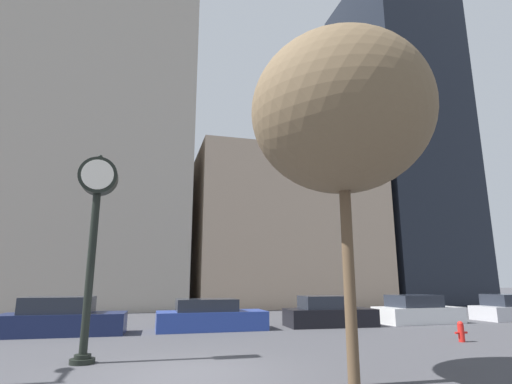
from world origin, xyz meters
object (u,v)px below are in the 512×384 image
fire_hydrant_far (461,331)px  street_clock (95,212)px  car_navy (62,319)px  car_white (417,311)px  car_black (329,313)px  bare_tree (341,114)px  car_silver (511,309)px  car_blue (210,317)px

fire_hydrant_far → street_clock: bearing=-177.5°
car_navy → car_white: (15.85, 0.25, -0.03)m
car_black → car_white: 4.78m
street_clock → car_black: street_clock is taller
fire_hydrant_far → bare_tree: bare_tree is taller
bare_tree → car_black: bearing=67.3°
fire_hydrant_far → car_silver: bearing=34.4°
car_silver → street_clock: bearing=-164.1°
street_clock → fire_hydrant_far: bearing=2.5°
car_black → fire_hydrant_far: size_ratio=6.08×
car_navy → bare_tree: size_ratio=0.61×
street_clock → car_silver: bearing=17.1°
car_black → fire_hydrant_far: car_black is taller
street_clock → car_navy: (-1.58, 5.89, -3.22)m
street_clock → fire_hydrant_far: size_ratio=8.10×
car_black → fire_hydrant_far: 5.90m
fire_hydrant_far → car_black: bearing=112.8°
car_white → car_silver: 5.82m
car_navy → car_black: 11.08m
street_clock → car_white: size_ratio=1.31×
car_blue → street_clock: bearing=-124.2°
street_clock → bare_tree: bearing=-34.6°
car_black → bare_tree: bare_tree is taller
car_black → fire_hydrant_far: bearing=-64.0°
street_clock → car_white: (14.27, 6.14, -3.25)m
car_silver → fire_hydrant_far: 10.07m
car_white → car_navy: bearing=178.1°
street_clock → car_black: size_ratio=1.33×
car_white → fire_hydrant_far: size_ratio=6.18×
fire_hydrant_far → bare_tree: size_ratio=0.09×
car_navy → bare_tree: bearing=-51.8°
street_clock → bare_tree: 6.86m
car_blue → car_white: car_white is taller
street_clock → bare_tree: (5.43, -3.75, 1.88)m
car_navy → car_black: size_ratio=1.13×
car_silver → car_black: bearing=-179.9°
car_white → bare_tree: bearing=-134.6°
car_black → car_silver: size_ratio=1.00×
fire_hydrant_far → bare_tree: 9.32m
car_navy → fire_hydrant_far: size_ratio=6.85×
car_silver → car_white: bearing=179.3°
car_blue → fire_hydrant_far: (7.67, -5.44, -0.19)m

